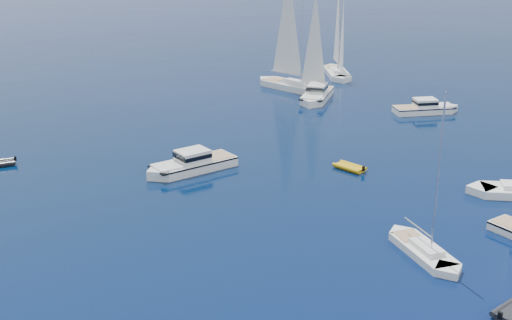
% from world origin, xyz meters
% --- Properties ---
extents(ground, '(400.00, 400.00, 0.00)m').
position_xyz_m(ground, '(0.00, 0.00, 0.00)').
color(ground, '#071449').
rests_on(ground, ground).
extents(motor_cruiser_centre, '(10.13, 3.52, 2.63)m').
position_xyz_m(motor_cruiser_centre, '(-1.24, 29.90, 0.00)').
color(motor_cruiser_centre, silver).
rests_on(motor_cruiser_centre, ground).
extents(motor_cruiser_far_r, '(9.13, 6.65, 2.34)m').
position_xyz_m(motor_cruiser_far_r, '(33.37, 29.00, 0.00)').
color(motor_cruiser_far_r, white).
rests_on(motor_cruiser_far_r, ground).
extents(motor_cruiser_distant, '(10.16, 8.38, 2.68)m').
position_xyz_m(motor_cruiser_distant, '(27.10, 42.29, 0.00)').
color(motor_cruiser_distant, silver).
rests_on(motor_cruiser_distant, ground).
extents(sailboat_fore, '(5.03, 9.01, 12.85)m').
position_xyz_m(sailboat_fore, '(2.21, 4.60, 0.00)').
color(sailboat_fore, silver).
rests_on(sailboat_fore, ground).
extents(sailboat_sails_r, '(5.33, 13.81, 19.78)m').
position_xyz_m(sailboat_sails_r, '(28.68, 48.75, 0.00)').
color(sailboat_sails_r, silver).
rests_on(sailboat_sails_r, ground).
extents(sailboat_sails_far, '(9.10, 11.27, 17.08)m').
position_xyz_m(sailboat_sails_far, '(39.87, 51.23, 0.00)').
color(sailboat_sails_far, white).
rests_on(sailboat_sails_far, ground).
extents(tender_yellow, '(2.20, 3.46, 0.95)m').
position_xyz_m(tender_yellow, '(11.02, 20.55, 0.00)').
color(tender_yellow, gold).
rests_on(tender_yellow, ground).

